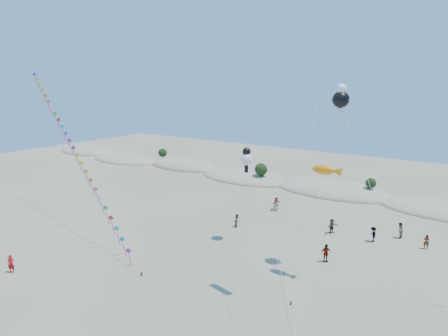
% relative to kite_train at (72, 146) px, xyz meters
% --- Properties ---
extents(dune_ridge, '(145.30, 11.49, 5.57)m').
position_rel_kite_train_xyz_m(dune_ridge, '(22.78, 31.60, -9.68)').
color(dune_ridge, gray).
rests_on(dune_ridge, ground).
extents(kite_train, '(31.35, 9.76, 19.48)m').
position_rel_kite_train_xyz_m(kite_train, '(0.00, 0.00, 0.00)').
color(kite_train, '#3F2D1E').
rests_on(kite_train, ground).
extents(fish_kite, '(3.54, 11.10, 10.37)m').
position_rel_kite_train_xyz_m(fish_kite, '(30.00, 3.87, 0.10)').
color(fish_kite, '#3F2D1E').
rests_on(fish_kite, ground).
extents(cartoon_kite_low, '(10.15, 9.49, 10.52)m').
position_rel_kite_train_xyz_m(cartoon_kite_low, '(20.23, 7.05, -0.39)').
color(cartoon_kite_low, '#3F2D1E').
rests_on(cartoon_kite_low, ground).
extents(cartoon_kite_high, '(10.37, 9.50, 17.10)m').
position_rel_kite_train_xyz_m(cartoon_kite_high, '(30.05, 6.40, 6.09)').
color(cartoon_kite_high, '#3F2D1E').
rests_on(cartoon_kite_high, ground).
extents(flyer_foreground, '(0.75, 0.71, 1.72)m').
position_rel_kite_train_xyz_m(flyer_foreground, '(6.07, -11.37, -8.93)').
color(flyer_foreground, red).
rests_on(flyer_foreground, ground).
extents(beachgoers, '(32.22, 13.10, 1.84)m').
position_rel_kite_train_xyz_m(beachgoers, '(29.12, 14.49, -8.94)').
color(beachgoers, slate).
rests_on(beachgoers, ground).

